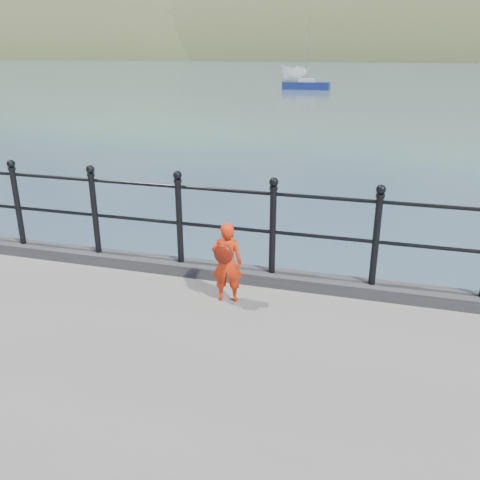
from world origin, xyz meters
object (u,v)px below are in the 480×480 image
(child, at_px, (227,262))
(sailboat_port, at_px, (306,86))
(launch_white, at_px, (294,73))
(railing, at_px, (225,216))

(child, distance_m, sailboat_port, 46.54)
(child, relative_size, sailboat_port, 0.14)
(child, bearing_deg, sailboat_port, -92.28)
(child, height_order, launch_white, child)
(railing, height_order, child, railing)
(sailboat_port, bearing_deg, child, -80.67)
(launch_white, bearing_deg, child, -49.37)
(railing, height_order, launch_white, railing)
(railing, xyz_separation_m, sailboat_port, (-6.17, 45.50, -1.48))
(launch_white, height_order, sailboat_port, sailboat_port)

